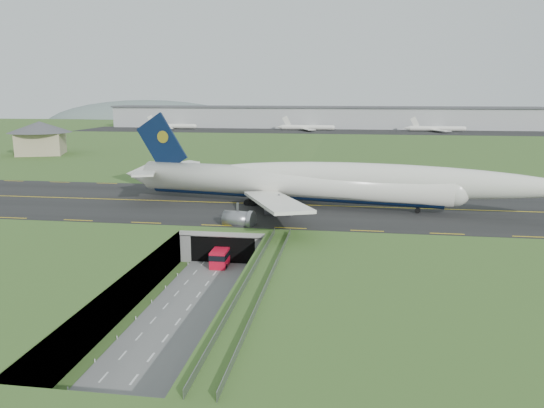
# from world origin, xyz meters

# --- Properties ---
(ground) EXTENTS (900.00, 900.00, 0.00)m
(ground) POSITION_xyz_m (0.00, 0.00, 0.00)
(ground) COLOR #395B24
(ground) RESTS_ON ground
(airfield_deck) EXTENTS (800.00, 800.00, 6.00)m
(airfield_deck) POSITION_xyz_m (0.00, 0.00, 3.00)
(airfield_deck) COLOR gray
(airfield_deck) RESTS_ON ground
(trench_road) EXTENTS (12.00, 75.00, 0.20)m
(trench_road) POSITION_xyz_m (0.00, -7.50, 0.10)
(trench_road) COLOR slate
(trench_road) RESTS_ON ground
(taxiway) EXTENTS (800.00, 44.00, 0.18)m
(taxiway) POSITION_xyz_m (0.00, 33.00, 6.09)
(taxiway) COLOR black
(taxiway) RESTS_ON airfield_deck
(tunnel_portal) EXTENTS (17.00, 22.30, 6.00)m
(tunnel_portal) POSITION_xyz_m (0.00, 16.71, 3.33)
(tunnel_portal) COLOR gray
(tunnel_portal) RESTS_ON ground
(guideway) EXTENTS (3.00, 53.00, 7.05)m
(guideway) POSITION_xyz_m (11.00, -19.11, 5.32)
(guideway) COLOR #A8A8A3
(guideway) RESTS_ON ground
(jumbo_jet) EXTENTS (98.95, 62.26, 20.88)m
(jumbo_jet) POSITION_xyz_m (16.24, 31.60, 11.63)
(jumbo_jet) COLOR white
(jumbo_jet) RESTS_ON ground
(shuttle_tram) EXTENTS (3.05, 7.70, 3.12)m
(shuttle_tram) POSITION_xyz_m (-0.04, 7.35, 1.72)
(shuttle_tram) COLOR red
(shuttle_tram) RESTS_ON ground
(service_building) EXTENTS (31.92, 31.92, 13.53)m
(service_building) POSITION_xyz_m (-102.14, 117.47, 14.01)
(service_building) COLOR tan
(service_building) RESTS_ON ground
(cargo_terminal) EXTENTS (320.00, 67.00, 15.60)m
(cargo_terminal) POSITION_xyz_m (-0.09, 299.41, 13.96)
(cargo_terminal) COLOR #B2B2B2
(cargo_terminal) RESTS_ON ground
(distant_hills) EXTENTS (700.00, 91.00, 60.00)m
(distant_hills) POSITION_xyz_m (64.38, 430.00, -4.00)
(distant_hills) COLOR slate
(distant_hills) RESTS_ON ground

